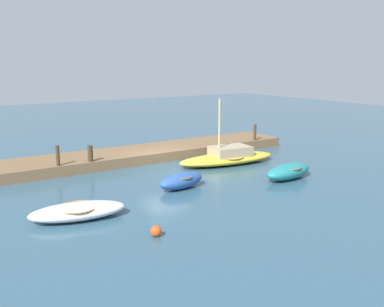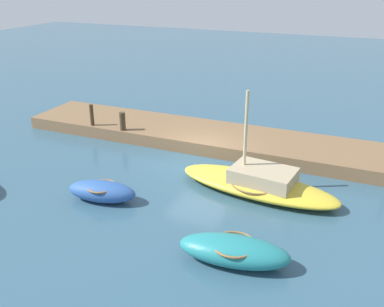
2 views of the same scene
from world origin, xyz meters
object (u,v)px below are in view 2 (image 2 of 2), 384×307
(sailboat_yellow, at_px, (258,183))
(mooring_post_mid_east, at_px, (92,115))
(dinghy_blue, at_px, (102,191))
(mooring_post_mid_west, at_px, (123,121))
(rowboat_teal, at_px, (234,251))

(sailboat_yellow, distance_m, mooring_post_mid_east, 9.51)
(dinghy_blue, bearing_deg, mooring_post_mid_east, -62.00)
(dinghy_blue, relative_size, mooring_post_mid_west, 3.02)
(dinghy_blue, xyz_separation_m, mooring_post_mid_west, (2.41, -5.37, 0.63))
(rowboat_teal, height_order, mooring_post_mid_west, mooring_post_mid_west)
(sailboat_yellow, relative_size, mooring_post_mid_west, 7.22)
(sailboat_yellow, relative_size, dinghy_blue, 2.39)
(sailboat_yellow, bearing_deg, rowboat_teal, 103.08)
(rowboat_teal, bearing_deg, mooring_post_mid_west, -49.11)
(dinghy_blue, xyz_separation_m, mooring_post_mid_east, (4.15, -5.37, 0.73))
(sailboat_yellow, bearing_deg, mooring_post_mid_west, -12.60)
(rowboat_teal, relative_size, mooring_post_mid_east, 3.10)
(sailboat_yellow, xyz_separation_m, mooring_post_mid_west, (7.37, -2.59, 0.62))
(rowboat_teal, xyz_separation_m, mooring_post_mid_east, (9.60, -6.95, 0.70))
(mooring_post_mid_east, bearing_deg, rowboat_teal, 144.10)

